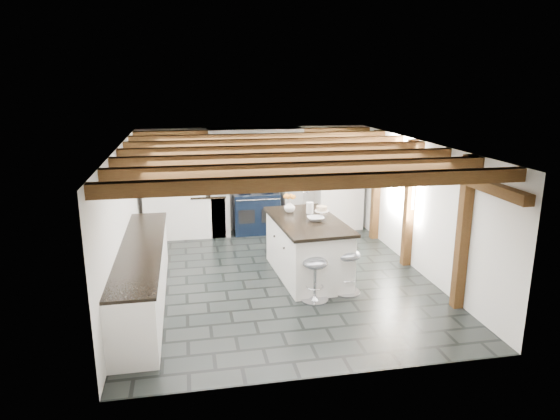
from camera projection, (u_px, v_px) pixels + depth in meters
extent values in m
plane|color=black|center=(279.00, 278.00, 8.59)|extent=(6.00, 6.00, 0.00)
plane|color=white|center=(254.00, 179.00, 11.15)|extent=(5.00, 0.00, 5.00)
plane|color=white|center=(123.00, 221.00, 7.85)|extent=(0.00, 6.00, 6.00)
plane|color=white|center=(418.00, 206.00, 8.75)|extent=(0.00, 6.00, 6.00)
plane|color=white|center=(279.00, 144.00, 8.00)|extent=(6.00, 6.00, 0.00)
cube|color=white|center=(219.00, 192.00, 10.77)|extent=(0.40, 0.60, 1.90)
cube|color=white|center=(292.00, 189.00, 11.06)|extent=(0.40, 0.60, 1.90)
cube|color=brown|center=(255.00, 143.00, 10.65)|extent=(2.10, 0.65, 0.18)
cube|color=white|center=(255.00, 136.00, 10.61)|extent=(2.00, 0.60, 0.31)
cube|color=black|center=(257.00, 142.00, 10.33)|extent=(1.00, 0.03, 0.22)
cube|color=silver|center=(257.00, 142.00, 10.31)|extent=(0.90, 0.01, 0.14)
cube|color=white|center=(174.00, 191.00, 10.58)|extent=(1.30, 0.58, 2.00)
cube|color=white|center=(339.00, 185.00, 11.24)|extent=(1.00, 0.58, 2.00)
cube|color=white|center=(143.00, 276.00, 7.51)|extent=(0.60, 3.80, 0.88)
cube|color=black|center=(141.00, 247.00, 7.39)|extent=(0.64, 3.80, 0.04)
cube|color=white|center=(208.00, 215.00, 10.85)|extent=(0.70, 0.60, 0.88)
cube|color=black|center=(208.00, 195.00, 10.74)|extent=(0.74, 0.64, 0.04)
cube|color=brown|center=(417.00, 161.00, 8.53)|extent=(0.15, 5.80, 0.14)
plane|color=white|center=(404.00, 178.00, 9.21)|extent=(0.00, 0.90, 0.90)
cube|color=brown|center=(322.00, 182.00, 5.56)|extent=(5.00, 0.16, 0.16)
cube|color=brown|center=(304.00, 169.00, 6.38)|extent=(5.00, 0.16, 0.16)
cube|color=brown|center=(290.00, 158.00, 7.20)|extent=(5.00, 0.16, 0.16)
cube|color=brown|center=(279.00, 150.00, 8.03)|extent=(5.00, 0.16, 0.16)
cube|color=brown|center=(270.00, 143.00, 8.85)|extent=(5.00, 0.16, 0.16)
cube|color=brown|center=(262.00, 138.00, 9.67)|extent=(5.00, 0.16, 0.16)
cube|color=brown|center=(256.00, 133.00, 10.49)|extent=(5.00, 0.16, 0.16)
cube|color=brown|center=(463.00, 234.00, 7.22)|extent=(0.15, 0.15, 2.30)
cube|color=brown|center=(409.00, 204.00, 8.93)|extent=(0.15, 0.15, 2.30)
cube|color=brown|center=(376.00, 186.00, 10.45)|extent=(0.15, 0.15, 2.30)
cylinder|color=black|center=(306.00, 167.00, 8.13)|extent=(0.01, 0.01, 0.56)
cylinder|color=white|center=(306.00, 187.00, 8.22)|extent=(0.09, 0.09, 0.22)
cylinder|color=black|center=(305.00, 164.00, 8.43)|extent=(0.01, 0.01, 0.56)
cylinder|color=white|center=(305.00, 183.00, 8.51)|extent=(0.09, 0.09, 0.22)
cylinder|color=black|center=(304.00, 161.00, 8.72)|extent=(0.01, 0.01, 0.56)
cylinder|color=white|center=(303.00, 179.00, 8.80)|extent=(0.09, 0.09, 0.22)
cube|color=black|center=(256.00, 213.00, 11.02)|extent=(1.00, 0.60, 0.90)
ellipsoid|color=silver|center=(245.00, 192.00, 10.85)|extent=(0.28, 0.28, 0.11)
ellipsoid|color=silver|center=(267.00, 191.00, 10.94)|extent=(0.28, 0.28, 0.11)
cylinder|color=silver|center=(258.00, 200.00, 10.62)|extent=(0.95, 0.03, 0.03)
cube|color=black|center=(247.00, 217.00, 10.69)|extent=(0.35, 0.02, 0.30)
cube|color=black|center=(270.00, 216.00, 10.78)|extent=(0.35, 0.02, 0.30)
cube|color=white|center=(307.00, 249.00, 8.58)|extent=(1.11, 2.02, 0.96)
cube|color=black|center=(307.00, 221.00, 8.45)|extent=(1.20, 2.11, 0.05)
imported|color=white|center=(290.00, 206.00, 8.89)|extent=(0.21, 0.21, 0.21)
ellipsoid|color=orange|center=(290.00, 197.00, 8.85)|extent=(0.22, 0.22, 0.13)
cylinder|color=white|center=(310.00, 208.00, 8.82)|extent=(0.13, 0.13, 0.20)
imported|color=white|center=(316.00, 219.00, 8.36)|extent=(0.30, 0.30, 0.07)
cylinder|color=white|center=(322.00, 214.00, 8.55)|extent=(0.05, 0.05, 0.11)
cylinder|color=white|center=(322.00, 211.00, 8.53)|extent=(0.24, 0.24, 0.02)
cylinder|color=tan|center=(322.00, 208.00, 8.52)|extent=(0.18, 0.18, 0.08)
cylinder|color=silver|center=(346.00, 292.00, 7.98)|extent=(0.44, 0.44, 0.03)
cone|color=silver|center=(347.00, 289.00, 7.97)|extent=(0.20, 0.20, 0.08)
cylinder|color=silver|center=(347.00, 274.00, 7.90)|extent=(0.05, 0.05, 0.55)
torus|color=silver|center=(347.00, 279.00, 7.92)|extent=(0.28, 0.28, 0.02)
ellipsoid|color=gray|center=(348.00, 255.00, 7.82)|extent=(0.41, 0.41, 0.18)
ellipsoid|color=gray|center=(346.00, 247.00, 7.89)|extent=(0.28, 0.12, 0.15)
cylinder|color=silver|center=(314.00, 300.00, 7.71)|extent=(0.43, 0.43, 0.03)
cone|color=silver|center=(315.00, 297.00, 7.70)|extent=(0.19, 0.19, 0.08)
cylinder|color=silver|center=(315.00, 281.00, 7.63)|extent=(0.05, 0.05, 0.53)
torus|color=silver|center=(315.00, 287.00, 7.65)|extent=(0.27, 0.27, 0.02)
ellipsoid|color=gray|center=(315.00, 263.00, 7.55)|extent=(0.39, 0.39, 0.17)
ellipsoid|color=gray|center=(314.00, 255.00, 7.62)|extent=(0.27, 0.11, 0.15)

